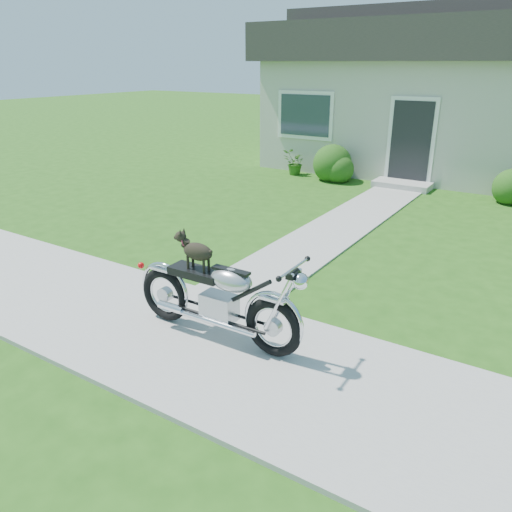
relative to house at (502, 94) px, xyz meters
The scene contains 6 objects.
ground 12.19m from the house, 89.99° to the right, with size 80.00×80.00×0.00m, color #235114.
sidewalk 12.18m from the house, 89.99° to the right, with size 24.00×2.20×0.04m, color #9E9B93.
walkway 7.47m from the house, 102.09° to the right, with size 1.20×8.00×0.03m, color #9E9B93.
house is the anchor object (origin of this frame).
potted_plant_left 6.01m from the house, 143.00° to the right, with size 0.61×0.53×0.68m, color #2C5B18.
motorcycle_with_dog 11.98m from the house, 94.64° to the right, with size 2.22×0.60×1.19m.
Camera 1 is at (2.09, -3.81, 2.98)m, focal length 35.00 mm.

